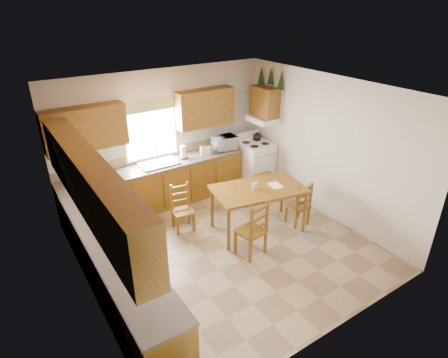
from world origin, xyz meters
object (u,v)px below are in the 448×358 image
dining_table (258,209)px  chair_far_right (262,171)px  chair_near_left (251,228)px  stove (255,165)px  chair_far_left (183,209)px  chair_near_right (298,203)px  microwave (224,143)px

dining_table → chair_far_right: (1.00, 1.13, 0.06)m
chair_near_left → stove: bearing=-138.8°
chair_far_left → stove: bearing=28.2°
chair_near_right → chair_far_left: bearing=-24.3°
chair_near_left → chair_far_left: chair_near_left is taller
stove → chair_far_left: bearing=-164.0°
dining_table → chair_far_left: chair_far_left is taller
chair_near_right → chair_near_left: bearing=14.8°
stove → chair_near_left: chair_near_left is taller
chair_near_right → chair_far_left: size_ratio=1.00×
microwave → stove: bearing=-20.8°
dining_table → chair_far_right: size_ratio=1.62×
microwave → chair_near_left: microwave is taller
stove → chair_near_right: bearing=-103.2°
microwave → chair_near_right: 2.14m
microwave → chair_far_right: size_ratio=0.48×
chair_near_right → chair_far_right: (0.24, 1.38, 0.06)m
chair_near_right → chair_far_left: 2.15m
chair_far_right → stove: bearing=68.2°
chair_near_left → chair_far_right: (1.54, 1.64, -0.01)m
chair_far_right → dining_table: bearing=-139.2°
stove → chair_far_left: 2.35m
dining_table → chair_near_left: chair_near_left is taller
chair_near_right → chair_far_right: size_ratio=0.88×
chair_far_left → chair_far_right: chair_far_right is taller
dining_table → chair_near_left: 0.75m
stove → dining_table: stove is taller
microwave → chair_far_left: bearing=-145.3°
stove → chair_far_left: size_ratio=1.13×
stove → chair_near_right: 1.78m
stove → chair_near_right: (-0.33, -1.75, -0.06)m
stove → chair_near_left: 2.59m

